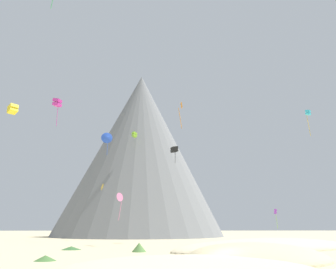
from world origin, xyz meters
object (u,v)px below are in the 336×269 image
at_px(bush_near_right, 71,248).
at_px(kite_orange_mid, 181,110).
at_px(rock_massif, 143,158).
at_px(kite_violet_low, 276,215).
at_px(kite_black_mid, 174,150).
at_px(bush_ridge_crest, 252,258).
at_px(kite_lime_high, 134,135).
at_px(kite_blue_mid, 107,138).
at_px(kite_gold_low, 103,187).
at_px(bush_scatter_east, 139,247).
at_px(bush_far_left, 45,258).
at_px(kite_yellow_mid, 13,109).
at_px(kite_magenta_high, 57,103).
at_px(bush_mid_center, 284,246).
at_px(kite_cyan_mid, 308,113).
at_px(kite_pink_low, 119,198).

height_order(bush_near_right, kite_orange_mid, kite_orange_mid).
xyz_separation_m(rock_massif, kite_violet_low, (34.27, -15.06, -17.22)).
bearing_deg(kite_black_mid, rock_massif, -9.99).
height_order(bush_ridge_crest, kite_lime_high, kite_lime_high).
bearing_deg(kite_blue_mid, kite_gold_low, 91.26).
bearing_deg(kite_black_mid, bush_scatter_east, 145.54).
height_order(bush_scatter_east, bush_far_left, bush_scatter_east).
height_order(bush_far_left, rock_massif, rock_massif).
relative_size(kite_gold_low, kite_yellow_mid, 0.98).
distance_m(bush_scatter_east, kite_orange_mid, 26.28).
bearing_deg(kite_lime_high, kite_yellow_mid, 125.76).
distance_m(bush_ridge_crest, kite_blue_mid, 46.08).
xyz_separation_m(kite_gold_low, kite_black_mid, (15.13, -11.76, 5.92)).
bearing_deg(bush_ridge_crest, kite_magenta_high, 128.52).
xyz_separation_m(bush_mid_center, kite_orange_mid, (-11.70, 11.00, 21.56)).
height_order(bush_scatter_east, kite_magenta_high, kite_magenta_high).
bearing_deg(kite_lime_high, kite_orange_mid, 163.96).
bearing_deg(kite_violet_low, bush_near_right, -69.61).
height_order(bush_scatter_east, kite_violet_low, kite_violet_low).
bearing_deg(kite_orange_mid, bush_far_left, -173.32).
relative_size(bush_far_left, rock_massif, 0.03).
xyz_separation_m(kite_violet_low, kite_orange_mid, (-26.52, -31.30, 16.39)).
bearing_deg(kite_yellow_mid, kite_cyan_mid, 150.06).
bearing_deg(kite_violet_low, kite_cyan_mid, -25.87).
xyz_separation_m(kite_violet_low, kite_magenta_high, (-50.62, -21.68, 21.04)).
height_order(bush_ridge_crest, kite_cyan_mid, kite_cyan_mid).
xyz_separation_m(bush_near_right, bush_ridge_crest, (18.21, -15.35, 0.11)).
xyz_separation_m(kite_lime_high, kite_magenta_high, (-14.24, -22.56, 0.19)).
bearing_deg(kite_lime_high, bush_near_right, 140.38).
xyz_separation_m(kite_violet_low, kite_black_mid, (-27.16, -22.76, 11.40)).
distance_m(kite_black_mid, kite_orange_mid, 9.91).
xyz_separation_m(bush_scatter_east, rock_massif, (-1.62, 60.11, 22.36)).
distance_m(bush_mid_center, kite_cyan_mid, 33.36).
bearing_deg(kite_lime_high, kite_blue_mid, 134.42).
bearing_deg(kite_lime_high, bush_mid_center, 173.46).
relative_size(rock_massif, kite_blue_mid, 13.27).
height_order(kite_yellow_mid, kite_black_mid, kite_yellow_mid).
height_order(bush_mid_center, kite_yellow_mid, kite_yellow_mid).
distance_m(kite_pink_low, kite_black_mid, 15.84).
bearing_deg(bush_scatter_east, kite_lime_high, 94.65).
height_order(rock_massif, kite_orange_mid, rock_massif).
xyz_separation_m(kite_lime_high, kite_black_mid, (9.22, -23.64, -9.45)).
distance_m(kite_lime_high, kite_magenta_high, 26.68).
bearing_deg(kite_yellow_mid, kite_blue_mid, -164.82).
height_order(bush_ridge_crest, kite_pink_low, kite_pink_low).
distance_m(bush_scatter_east, bush_ridge_crest, 14.91).
bearing_deg(kite_cyan_mid, rock_massif, 85.99).
bearing_deg(kite_magenta_high, bush_ridge_crest, 58.03).
height_order(kite_magenta_high, kite_black_mid, kite_magenta_high).
relative_size(bush_mid_center, rock_massif, 0.04).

